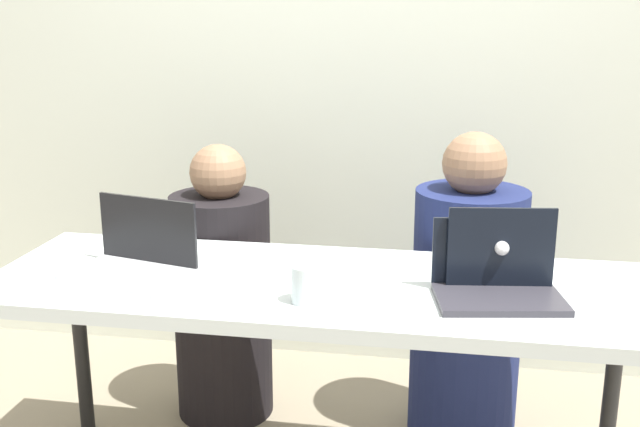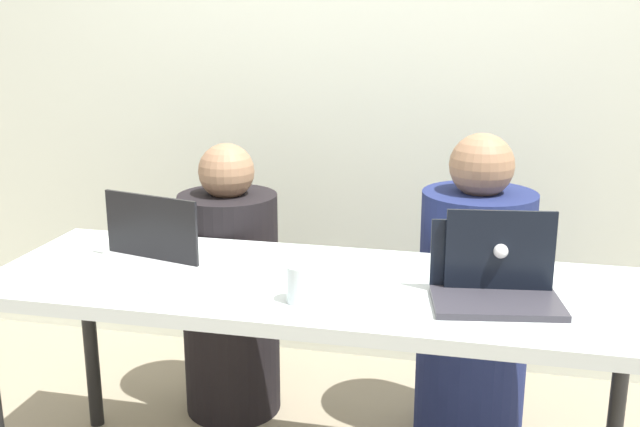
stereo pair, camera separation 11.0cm
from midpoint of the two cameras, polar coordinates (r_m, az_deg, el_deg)
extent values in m
cube|color=silver|center=(3.10, 5.37, 9.93)|extent=(4.90, 0.10, 2.39)
cube|color=silver|center=(2.14, 1.09, -5.63)|extent=(1.89, 0.64, 0.04)
cylinder|color=black|center=(2.82, -16.05, -9.05)|extent=(0.05, 0.05, 0.69)
cylinder|color=black|center=(2.55, 22.99, -12.41)|extent=(0.05, 0.05, 0.69)
cylinder|color=black|center=(2.81, -5.70, -6.93)|extent=(0.44, 0.44, 0.84)
sphere|color=#997051|center=(2.66, -5.98, 3.21)|extent=(0.20, 0.20, 0.20)
cylinder|color=navy|center=(2.67, 12.74, -7.83)|extent=(0.46, 0.46, 0.90)
sphere|color=#997051|center=(2.51, 13.45, 3.58)|extent=(0.21, 0.21, 0.21)
cube|color=#B6B7B8|center=(2.21, 14.32, -4.62)|extent=(0.32, 0.27, 0.02)
cube|color=black|center=(2.06, 15.05, -2.68)|extent=(0.29, 0.05, 0.22)
sphere|color=white|center=(2.05, 15.12, -2.80)|extent=(0.04, 0.04, 0.04)
cube|color=#37353E|center=(2.01, 14.84, -6.63)|extent=(0.36, 0.25, 0.02)
cube|color=black|center=(2.08, 14.47, -2.96)|extent=(0.33, 0.07, 0.19)
sphere|color=white|center=(2.09, 14.40, -2.84)|extent=(0.03, 0.03, 0.03)
cube|color=silver|center=(2.23, -13.04, -4.39)|extent=(0.38, 0.29, 0.02)
cube|color=black|center=(2.28, -11.41, -1.04)|extent=(0.33, 0.09, 0.20)
sphere|color=white|center=(2.29, -11.20, -0.96)|extent=(0.04, 0.04, 0.04)
cylinder|color=silver|center=(1.96, 0.02, -5.39)|extent=(0.07, 0.07, 0.10)
cylinder|color=silver|center=(1.97, 0.02, -6.01)|extent=(0.06, 0.06, 0.06)
camera|label=1|loc=(0.05, -88.53, 0.40)|focal=42.00mm
camera|label=2|loc=(0.05, 91.47, -0.40)|focal=42.00mm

